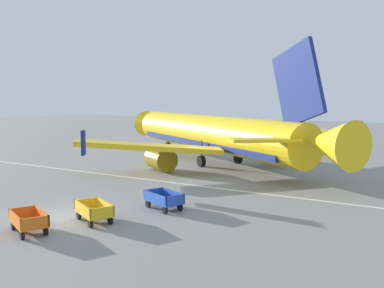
% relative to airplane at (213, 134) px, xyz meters
% --- Properties ---
extents(ground_plane, '(220.00, 220.00, 0.00)m').
position_rel_airplane_xyz_m(ground_plane, '(1.64, -22.29, -3.05)').
color(ground_plane, gray).
extents(apron_stripe, '(120.00, 0.36, 0.01)m').
position_rel_airplane_xyz_m(apron_stripe, '(1.64, -10.86, -3.05)').
color(apron_stripe, silver).
rests_on(apron_stripe, ground).
extents(airplane, '(33.72, 28.21, 11.34)m').
position_rel_airplane_xyz_m(airplane, '(0.00, 0.00, 0.00)').
color(airplane, yellow).
rests_on(airplane, ground).
extents(baggage_cart_nearest, '(3.54, 2.30, 1.07)m').
position_rel_airplane_xyz_m(baggage_cart_nearest, '(2.55, -25.07, -2.45)').
color(baggage_cart_nearest, orange).
rests_on(baggage_cart_nearest, ground).
extents(baggage_cart_second_in_row, '(3.52, 2.35, 1.07)m').
position_rel_airplane_xyz_m(baggage_cart_second_in_row, '(4.10, -22.00, -2.45)').
color(baggage_cart_second_in_row, gold).
rests_on(baggage_cart_second_in_row, ground).
extents(baggage_cart_third_in_row, '(3.57, 2.23, 1.07)m').
position_rel_airplane_xyz_m(baggage_cart_third_in_row, '(5.93, -17.84, -2.45)').
color(baggage_cart_third_in_row, '#234CB2').
rests_on(baggage_cart_third_in_row, ground).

